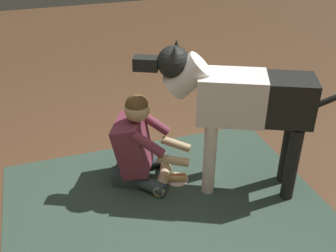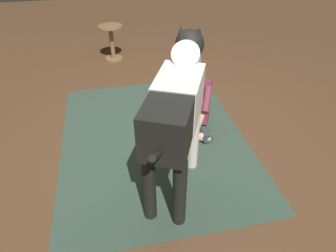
% 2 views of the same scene
% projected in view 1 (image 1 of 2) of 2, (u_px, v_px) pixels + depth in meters
% --- Properties ---
extents(ground_plane, '(13.64, 13.64, 0.00)m').
position_uv_depth(ground_plane, '(154.00, 193.00, 3.48)').
color(ground_plane, brown).
extents(area_rug, '(2.54, 1.97, 0.01)m').
position_uv_depth(area_rug, '(166.00, 206.00, 3.33)').
color(area_rug, '#33483B').
rests_on(area_rug, ground).
extents(person_sitting_on_floor, '(0.73, 0.62, 0.82)m').
position_uv_depth(person_sitting_on_floor, '(139.00, 146.00, 3.50)').
color(person_sitting_on_floor, '#334147').
rests_on(person_sitting_on_floor, ground).
extents(large_dog, '(1.46, 0.78, 1.27)m').
position_uv_depth(large_dog, '(239.00, 102.00, 3.18)').
color(large_dog, silver).
rests_on(large_dog, ground).
extents(hot_dog_on_plate, '(0.21, 0.21, 0.06)m').
position_uv_depth(hot_dog_on_plate, '(177.00, 178.00, 3.62)').
color(hot_dog_on_plate, silver).
rests_on(hot_dog_on_plate, ground).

